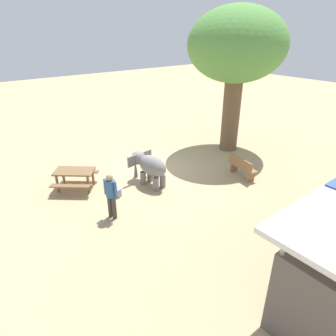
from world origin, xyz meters
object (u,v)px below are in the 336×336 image
person_handler (111,193)px  shade_tree_main (237,48)px  feed_bucket (117,192)px  elephant (149,166)px  picnic_table_near (75,175)px  wooden_bench (242,167)px

person_handler → shade_tree_main: shade_tree_main is taller
person_handler → shade_tree_main: size_ratio=0.24×
shade_tree_main → feed_bucket: shade_tree_main is taller
elephant → feed_bucket: elephant is taller
picnic_table_near → person_handler: bearing=-45.9°
wooden_bench → picnic_table_near: (5.92, -3.36, 0.12)m
person_handler → shade_tree_main: (-7.78, -1.81, 3.99)m
person_handler → wooden_bench: (-5.75, 0.70, -0.48)m
person_handler → picnic_table_near: person_handler is taller
elephant → picnic_table_near: bearing=51.5°
wooden_bench → feed_bucket: (4.95, -1.84, -0.31)m
elephant → shade_tree_main: shade_tree_main is taller
elephant → feed_bucket: bearing=83.3°
person_handler → shade_tree_main: 8.93m
shade_tree_main → picnic_table_near: size_ratio=3.21×
elephant → wooden_bench: elephant is taller
shade_tree_main → wooden_bench: bearing=51.1°
wooden_bench → feed_bucket: size_ratio=4.02×
person_handler → feed_bucket: bearing=32.4°
picnic_table_near → feed_bucket: 1.85m
shade_tree_main → feed_bucket: size_ratio=18.74×
elephant → person_handler: 2.60m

